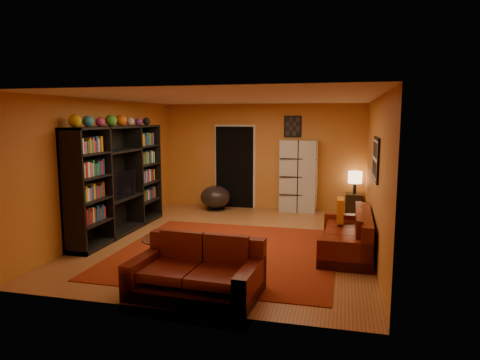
% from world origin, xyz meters
% --- Properties ---
extents(floor, '(6.00, 6.00, 0.00)m').
position_xyz_m(floor, '(0.00, 0.00, 0.00)').
color(floor, brown).
rests_on(floor, ground).
extents(ceiling, '(6.00, 6.00, 0.00)m').
position_xyz_m(ceiling, '(0.00, 0.00, 2.60)').
color(ceiling, white).
rests_on(ceiling, wall_back).
extents(wall_back, '(6.00, 0.00, 6.00)m').
position_xyz_m(wall_back, '(0.00, 3.00, 1.30)').
color(wall_back, '#B96A28').
rests_on(wall_back, floor).
extents(wall_front, '(6.00, 0.00, 6.00)m').
position_xyz_m(wall_front, '(0.00, -3.00, 1.30)').
color(wall_front, '#B96A28').
rests_on(wall_front, floor).
extents(wall_left, '(0.00, 6.00, 6.00)m').
position_xyz_m(wall_left, '(-2.50, 0.00, 1.30)').
color(wall_left, '#B96A28').
rests_on(wall_left, floor).
extents(wall_right, '(0.00, 6.00, 6.00)m').
position_xyz_m(wall_right, '(2.50, 0.00, 1.30)').
color(wall_right, '#B96A28').
rests_on(wall_right, floor).
extents(rug, '(3.60, 3.60, 0.01)m').
position_xyz_m(rug, '(0.10, -0.70, 0.01)').
color(rug, '#5F190A').
rests_on(rug, floor).
extents(doorway, '(0.95, 0.10, 2.04)m').
position_xyz_m(doorway, '(-0.70, 2.96, 1.02)').
color(doorway, black).
rests_on(doorway, floor).
extents(wall_art_right, '(0.03, 1.00, 0.70)m').
position_xyz_m(wall_art_right, '(2.48, -0.30, 1.60)').
color(wall_art_right, black).
rests_on(wall_art_right, wall_right).
extents(wall_art_back, '(0.42, 0.03, 0.52)m').
position_xyz_m(wall_art_back, '(0.75, 2.98, 2.05)').
color(wall_art_back, black).
rests_on(wall_art_back, wall_back).
extents(entertainment_unit, '(0.45, 3.00, 2.10)m').
position_xyz_m(entertainment_unit, '(-2.27, 0.00, 1.05)').
color(entertainment_unit, black).
rests_on(entertainment_unit, floor).
extents(tv, '(0.88, 0.12, 0.51)m').
position_xyz_m(tv, '(-2.23, -0.08, 0.97)').
color(tv, black).
rests_on(tv, entertainment_unit).
extents(sofa, '(0.84, 1.99, 0.85)m').
position_xyz_m(sofa, '(2.13, -0.25, 0.29)').
color(sofa, '#481009').
rests_on(sofa, rug).
extents(loveseat, '(1.68, 1.07, 0.85)m').
position_xyz_m(loveseat, '(0.19, -2.41, 0.28)').
color(loveseat, '#481009').
rests_on(loveseat, rug).
extents(throw_pillow, '(0.12, 0.42, 0.42)m').
position_xyz_m(throw_pillow, '(1.95, 0.20, 0.63)').
color(throw_pillow, orange).
rests_on(throw_pillow, sofa).
extents(coffee_table, '(0.82, 0.82, 0.41)m').
position_xyz_m(coffee_table, '(-0.63, -1.47, 0.37)').
color(coffee_table, silver).
rests_on(coffee_table, floor).
extents(storage_cabinet, '(0.90, 0.46, 1.73)m').
position_xyz_m(storage_cabinet, '(0.93, 2.80, 0.87)').
color(storage_cabinet, '#B1ACA4').
rests_on(storage_cabinet, floor).
extents(bowl_chair, '(0.74, 0.74, 0.60)m').
position_xyz_m(bowl_chair, '(-1.08, 2.50, 0.32)').
color(bowl_chair, black).
rests_on(bowl_chair, floor).
extents(side_table, '(0.40, 0.40, 0.50)m').
position_xyz_m(side_table, '(2.25, 2.75, 0.25)').
color(side_table, black).
rests_on(side_table, floor).
extents(table_lamp, '(0.32, 0.32, 0.53)m').
position_xyz_m(table_lamp, '(2.25, 2.75, 0.87)').
color(table_lamp, black).
rests_on(table_lamp, side_table).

